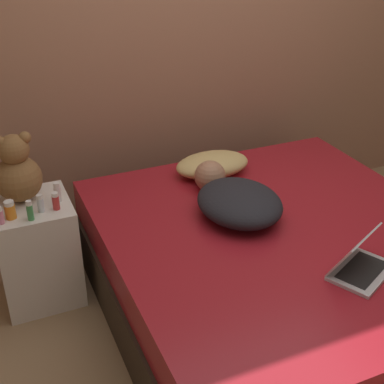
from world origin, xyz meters
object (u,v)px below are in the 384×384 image
(pillow, at_px, (212,164))
(teddy_bear, at_px, (17,172))
(person_lying, at_px, (236,199))
(bottle_green, at_px, (30,211))
(bottle_pink, at_px, (0,216))
(bottle_clear, at_px, (40,203))
(bottle_red, at_px, (56,201))
(bottle_orange, at_px, (10,210))
(bottle_white, at_px, (57,192))
(laptop, at_px, (359,263))

(pillow, bearing_deg, teddy_bear, 179.11)
(person_lying, bearing_deg, bottle_green, 163.44)
(teddy_bear, bearing_deg, bottle_green, -86.77)
(person_lying, distance_m, bottle_pink, 1.18)
(pillow, height_order, bottle_clear, bottle_clear)
(bottle_red, relative_size, bottle_clear, 1.00)
(person_lying, xyz_separation_m, bottle_orange, (-1.10, 0.30, 0.03))
(pillow, height_order, bottle_white, bottle_white)
(teddy_bear, relative_size, bottle_red, 3.92)
(bottle_green, bearing_deg, laptop, -35.96)
(teddy_bear, relative_size, bottle_green, 3.52)
(teddy_bear, distance_m, bottle_white, 0.23)
(bottle_clear, bearing_deg, teddy_bear, 113.39)
(teddy_bear, xyz_separation_m, bottle_white, (0.17, -0.10, -0.11))
(bottle_red, bearing_deg, pillow, 9.45)
(pillow, bearing_deg, laptop, -81.17)
(bottle_pink, distance_m, bottle_orange, 0.06)
(bottle_red, height_order, bottle_white, bottle_white)
(laptop, xyz_separation_m, bottle_pink, (-1.41, 0.95, 0.06))
(laptop, bearing_deg, pillow, 72.83)
(teddy_bear, bearing_deg, person_lying, -25.03)
(bottle_white, bearing_deg, bottle_orange, -162.85)
(person_lying, height_order, bottle_red, person_lying)
(bottle_green, bearing_deg, teddy_bear, 93.23)
(pillow, relative_size, bottle_clear, 4.80)
(bottle_white, xyz_separation_m, bottle_orange, (-0.25, -0.08, -0.01))
(person_lying, height_order, bottle_green, person_lying)
(bottle_pink, bearing_deg, bottle_red, 6.35)
(pillow, xyz_separation_m, person_lying, (-0.08, -0.46, 0.02))
(bottle_white, bearing_deg, person_lying, -24.01)
(bottle_green, relative_size, bottle_orange, 1.11)
(laptop, xyz_separation_m, bottle_clear, (-1.21, 0.98, 0.06))
(bottle_clear, relative_size, bottle_white, 0.87)
(laptop, xyz_separation_m, teddy_bear, (-1.28, 1.15, 0.18))
(person_lying, height_order, bottle_white, person_lying)
(bottle_clear, distance_m, bottle_white, 0.12)
(pillow, distance_m, bottle_clear, 1.05)
(pillow, relative_size, bottle_pink, 5.03)
(teddy_bear, distance_m, bottle_pink, 0.27)
(teddy_bear, bearing_deg, bottle_pink, -121.62)
(teddy_bear, xyz_separation_m, bottle_green, (0.01, -0.23, -0.11))
(bottle_orange, bearing_deg, person_lying, -15.36)
(pillow, relative_size, bottle_red, 4.78)
(person_lying, height_order, bottle_clear, person_lying)
(pillow, xyz_separation_m, bottle_orange, (-1.18, -0.16, 0.05))
(laptop, bearing_deg, bottle_clear, 114.92)
(pillow, distance_m, teddy_bear, 1.12)
(person_lying, xyz_separation_m, laptop, (0.26, -0.68, -0.04))
(teddy_bear, bearing_deg, bottle_clear, -66.61)
(bottle_green, height_order, bottle_orange, bottle_green)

